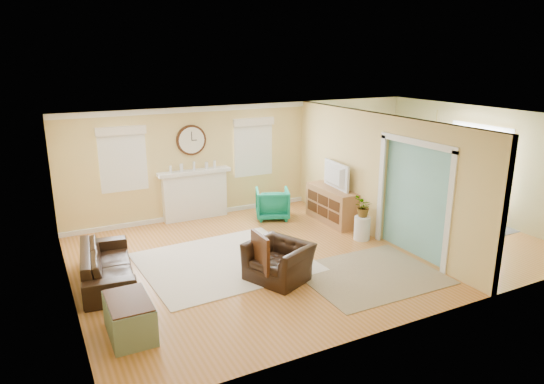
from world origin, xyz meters
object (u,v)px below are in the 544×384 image
object	(u,v)px
eames_chair	(279,261)
credenza	(332,205)
sofa	(107,264)
dining_table	(427,207)
green_chair	(272,204)

from	to	relation	value
eames_chair	credenza	distance (m)	3.25
credenza	sofa	bearing A→B (deg)	-171.01
sofa	dining_table	world-z (taller)	dining_table
credenza	dining_table	bearing A→B (deg)	-24.19
sofa	dining_table	bearing A→B (deg)	-84.41
dining_table	credenza	bearing A→B (deg)	55.39
sofa	green_chair	distance (m)	4.36
sofa	green_chair	bearing A→B (deg)	-61.05
eames_chair	dining_table	world-z (taller)	eames_chair
credenza	eames_chair	bearing A→B (deg)	-140.16
eames_chair	credenza	size ratio (longest dim) A/B	0.67
sofa	eames_chair	distance (m)	2.92
eames_chair	dining_table	distance (m)	4.68
green_chair	credenza	xyz separation A→B (m)	(1.10, -0.86, 0.05)
green_chair	sofa	bearing A→B (deg)	45.13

